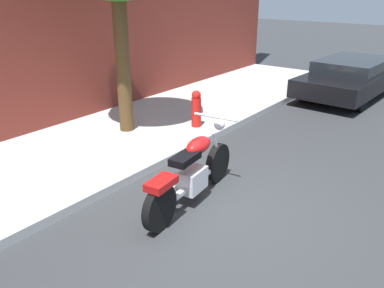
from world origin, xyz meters
name	(u,v)px	position (x,y,z in m)	size (l,w,h in m)	color
ground_plane	(211,209)	(0.00, 0.00, 0.00)	(60.00, 60.00, 0.00)	#303335
sidewalk	(77,154)	(0.00, 2.92, 0.07)	(18.67, 2.98, 0.14)	#B0B0B0
motorcycle	(192,173)	(-0.01, 0.33, 0.46)	(2.20, 0.70, 1.11)	black
parked_car_black	(353,76)	(7.42, 0.34, 0.55)	(4.47, 1.96, 1.03)	black
fire_hydrant	(196,112)	(2.35, 2.00, 0.46)	(0.20, 0.20, 0.91)	red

